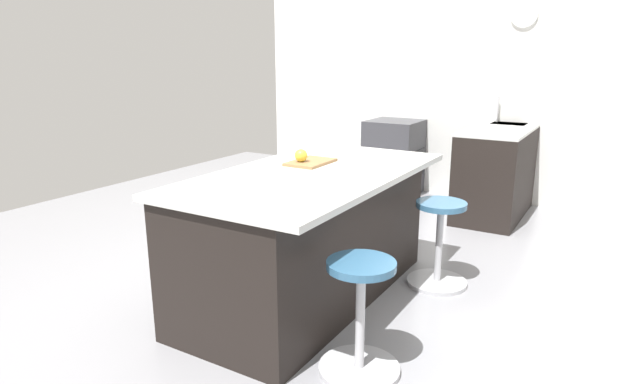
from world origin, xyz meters
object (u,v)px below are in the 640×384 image
Objects in this scene: kitchen_island at (308,234)px; stool_middle at (360,321)px; stool_by_window at (439,246)px; oven_range at (394,157)px; apple_yellow at (301,155)px; cutting_board at (311,162)px.

stool_middle is at bearing 48.30° from kitchen_island.
stool_middle is (1.29, 0.00, 0.00)m from stool_by_window.
oven_range is 2.65m from stool_by_window.
apple_yellow is (-0.78, -0.86, 0.67)m from stool_middle.
cutting_board is (0.44, -0.82, 0.62)m from stool_by_window.
stool_middle is at bearing 0.00° from stool_by_window.
apple_yellow reaches higher than cutting_board.
kitchen_island is 3.23× the size of stool_middle.
stool_by_window is 1.12m from cutting_board.
oven_range is 2.88m from apple_yellow.
stool_by_window is at bearing 180.00° from stool_middle.
oven_range is 2.48× the size of cutting_board.
apple_yellow is at bearing -135.09° from kitchen_island.
oven_range is 1.41× the size of stool_middle.
oven_range reaches higher than stool_middle.
oven_range is 3.82m from stool_middle.
kitchen_island is 0.55m from apple_yellow.
stool_by_window is 1.76× the size of cutting_board.
kitchen_island reaches higher than stool_by_window.
cutting_board is at bearing -135.82° from stool_middle.
apple_yellow reaches higher than oven_range.
stool_middle is 1.35m from apple_yellow.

